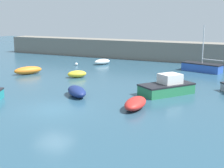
% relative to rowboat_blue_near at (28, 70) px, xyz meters
% --- Properties ---
extents(ground_plane, '(120.00, 120.00, 0.20)m').
position_rel_rowboat_blue_near_xyz_m(ground_plane, '(10.59, -9.88, -0.53)').
color(ground_plane, '#284C60').
extents(harbor_breakwater, '(53.56, 3.23, 2.75)m').
position_rel_rowboat_blue_near_xyz_m(harbor_breakwater, '(10.59, 17.13, 0.94)').
color(harbor_breakwater, slate).
rests_on(harbor_breakwater, ground_plane).
extents(rowboat_blue_near, '(2.63, 3.36, 0.87)m').
position_rel_rowboat_blue_near_xyz_m(rowboat_blue_near, '(0.00, 0.00, 0.00)').
color(rowboat_blue_near, orange).
rests_on(rowboat_blue_near, ground_plane).
extents(open_tender_yellow, '(1.53, 3.00, 0.79)m').
position_rel_rowboat_blue_near_xyz_m(open_tender_yellow, '(15.66, -7.19, -0.04)').
color(open_tender_yellow, red).
rests_on(open_tender_yellow, ground_plane).
extents(fishing_dinghy_green, '(2.25, 2.25, 0.75)m').
position_rel_rowboat_blue_near_xyz_m(fishing_dinghy_green, '(5.96, 0.71, -0.06)').
color(fishing_dinghy_green, yellow).
rests_on(fishing_dinghy_green, ground_plane).
extents(cabin_cruiser_white, '(4.37, 4.93, 1.70)m').
position_rel_rowboat_blue_near_xyz_m(cabin_cruiser_white, '(16.54, -2.13, 0.19)').
color(cabin_cruiser_white, '#287A4C').
rests_on(cabin_cruiser_white, ground_plane).
extents(rowboat_white_midwater, '(3.01, 2.90, 0.82)m').
position_rel_rowboat_blue_near_xyz_m(rowboat_white_midwater, '(10.10, -6.01, -0.02)').
color(rowboat_white_midwater, navy).
rests_on(rowboat_white_midwater, ground_plane).
extents(sailboat_short_mast, '(4.88, 2.75, 5.36)m').
position_rel_rowboat_blue_near_xyz_m(sailboat_short_mast, '(17.29, 10.03, 0.10)').
color(sailboat_short_mast, '#2D56B7').
rests_on(sailboat_short_mast, ground_plane).
extents(dinghy_near_pier, '(2.09, 2.66, 0.73)m').
position_rel_rowboat_blue_near_xyz_m(dinghy_near_pier, '(4.28, 9.85, -0.07)').
color(dinghy_near_pier, white).
rests_on(dinghy_near_pier, ground_plane).
extents(mooring_buoy_white, '(0.39, 0.39, 0.39)m').
position_rel_rowboat_blue_near_xyz_m(mooring_buoy_white, '(1.68, 7.45, -0.24)').
color(mooring_buoy_white, white).
rests_on(mooring_buoy_white, ground_plane).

